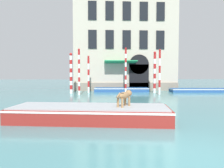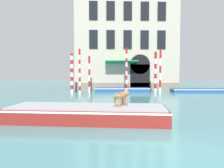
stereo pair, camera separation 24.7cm
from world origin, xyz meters
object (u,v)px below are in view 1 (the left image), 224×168
(mooring_pole_0, at_px, (126,70))
(mooring_pole_4, at_px, (71,73))
(mooring_pole_2, at_px, (160,72))
(mooring_pole_5, at_px, (155,72))
(boat_moored_near_palazzo, at_px, (121,90))
(boat_foreground, at_px, (90,113))
(boat_moored_far, at_px, (202,90))
(mooring_pole_3, at_px, (79,72))
(mooring_pole_1, at_px, (89,74))
(dog_on_deck, at_px, (125,96))

(mooring_pole_0, relative_size, mooring_pole_4, 1.16)
(mooring_pole_2, height_order, mooring_pole_5, mooring_pole_2)
(boat_moored_near_palazzo, relative_size, mooring_pole_0, 1.27)
(boat_foreground, distance_m, boat_moored_far, 17.79)
(mooring_pole_3, bearing_deg, mooring_pole_5, 9.84)
(mooring_pole_0, height_order, mooring_pole_1, mooring_pole_0)
(boat_moored_near_palazzo, relative_size, mooring_pole_5, 1.41)
(boat_foreground, height_order, mooring_pole_1, mooring_pole_1)
(boat_moored_far, xyz_separation_m, mooring_pole_3, (-13.05, -2.50, 1.98))
(dog_on_deck, height_order, mooring_pole_0, mooring_pole_0)
(boat_moored_far, distance_m, mooring_pole_5, 6.02)
(dog_on_deck, xyz_separation_m, mooring_pole_3, (-2.98, 11.25, 1.05))
(mooring_pole_4, bearing_deg, mooring_pole_1, 21.56)
(boat_moored_far, bearing_deg, mooring_pole_4, -172.48)
(mooring_pole_1, relative_size, mooring_pole_5, 0.91)
(mooring_pole_4, bearing_deg, boat_moored_far, 4.49)
(mooring_pole_2, bearing_deg, mooring_pole_5, 96.30)
(mooring_pole_5, bearing_deg, mooring_pole_1, 173.40)
(dog_on_deck, bearing_deg, boat_foreground, 120.71)
(boat_foreground, relative_size, mooring_pole_4, 1.76)
(boat_moored_near_palazzo, xyz_separation_m, mooring_pole_3, (-4.27, -3.16, 1.95))
(mooring_pole_2, bearing_deg, boat_moored_far, 24.74)
(boat_foreground, distance_m, mooring_pole_5, 13.81)
(mooring_pole_2, bearing_deg, mooring_pole_4, 170.66)
(dog_on_deck, height_order, mooring_pole_5, mooring_pole_5)
(mooring_pole_0, bearing_deg, mooring_pole_1, -177.62)
(dog_on_deck, xyz_separation_m, mooring_pole_5, (4.49, 12.55, 1.00))
(dog_on_deck, relative_size, mooring_pole_0, 0.19)
(dog_on_deck, xyz_separation_m, mooring_pole_2, (4.63, 11.25, 1.04))
(boat_moored_far, xyz_separation_m, mooring_pole_4, (-13.98, -1.10, 1.85))
(boat_moored_near_palazzo, distance_m, boat_moored_far, 8.80)
(boat_moored_far, bearing_deg, mooring_pole_5, -164.81)
(mooring_pole_3, xyz_separation_m, mooring_pole_4, (-0.93, 1.40, -0.13))
(mooring_pole_1, bearing_deg, mooring_pole_4, -158.44)
(boat_moored_far, xyz_separation_m, mooring_pole_1, (-12.28, -0.43, 1.73))
(mooring_pole_0, distance_m, mooring_pole_4, 5.64)
(dog_on_deck, relative_size, boat_moored_near_palazzo, 0.15)
(mooring_pole_2, bearing_deg, mooring_pole_0, 143.08)
(boat_foreground, xyz_separation_m, mooring_pole_5, (5.98, 12.32, 1.77))
(boat_foreground, xyz_separation_m, mooring_pole_4, (-2.42, 12.43, 1.69))
(boat_moored_far, xyz_separation_m, mooring_pole_5, (-5.57, -1.20, 1.93))
(boat_foreground, bearing_deg, dog_on_deck, -0.93)
(mooring_pole_0, bearing_deg, boat_moored_near_palazzo, 111.51)
(boat_moored_far, relative_size, mooring_pole_3, 1.62)
(dog_on_deck, bearing_deg, boat_moored_near_palazzo, 34.18)
(mooring_pole_0, relative_size, mooring_pole_2, 1.09)
(mooring_pole_1, height_order, mooring_pole_2, mooring_pole_2)
(mooring_pole_1, height_order, mooring_pole_4, mooring_pole_4)
(boat_moored_near_palazzo, distance_m, mooring_pole_2, 4.99)
(mooring_pole_0, bearing_deg, mooring_pole_4, -171.50)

